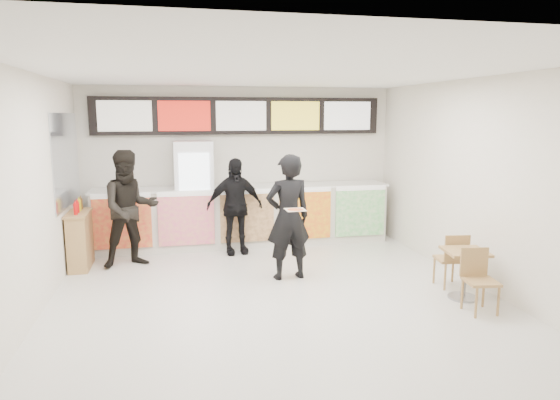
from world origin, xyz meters
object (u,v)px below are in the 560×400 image
object	(u,v)px
customer_main	(288,217)
cafe_table	(465,265)
drinks_fridge	(194,195)
customer_mid	(235,206)
customer_left	(130,209)
service_counter	(244,216)
condiment_ledge	(80,239)

from	to	relation	value
customer_main	cafe_table	size ratio (longest dim) A/B	1.35
drinks_fridge	customer_main	xyz separation A→B (m)	(1.30, -2.12, -0.05)
cafe_table	drinks_fridge	bearing A→B (deg)	143.57
customer_mid	customer_main	bearing A→B (deg)	-75.29
drinks_fridge	customer_left	distance (m)	1.44
drinks_fridge	customer_mid	size ratio (longest dim) A/B	1.16
service_counter	customer_left	xyz separation A→B (m)	(-2.01, -0.94, 0.39)
customer_main	customer_mid	distance (m)	1.68
cafe_table	customer_main	bearing A→B (deg)	156.66
drinks_fridge	customer_left	bearing A→B (deg)	-138.51
customer_mid	condiment_ledge	xyz separation A→B (m)	(-2.57, -0.33, -0.39)
drinks_fridge	cafe_table	size ratio (longest dim) A/B	1.42
customer_mid	condiment_ledge	world-z (taller)	customer_mid
drinks_fridge	customer_left	world-z (taller)	drinks_fridge
drinks_fridge	service_counter	bearing A→B (deg)	-0.99
condiment_ledge	customer_left	bearing A→B (deg)	-4.86
customer_main	cafe_table	distance (m)	2.57
drinks_fridge	condiment_ledge	distance (m)	2.15
service_counter	customer_left	bearing A→B (deg)	-155.03
customer_left	customer_mid	bearing A→B (deg)	-3.36
service_counter	drinks_fridge	world-z (taller)	drinks_fridge
customer_main	condiment_ledge	xyz separation A→B (m)	(-3.18, 1.24, -0.48)
drinks_fridge	customer_main	distance (m)	2.49
cafe_table	condiment_ledge	distance (m)	5.91
service_counter	cafe_table	bearing A→B (deg)	-54.05
service_counter	customer_main	distance (m)	2.17
customer_main	condiment_ledge	distance (m)	3.45
drinks_fridge	condiment_ledge	world-z (taller)	drinks_fridge
drinks_fridge	cafe_table	world-z (taller)	drinks_fridge
drinks_fridge	condiment_ledge	bearing A→B (deg)	-154.84
drinks_fridge	condiment_ledge	xyz separation A→B (m)	(-1.89, -0.89, -0.53)
service_counter	customer_mid	bearing A→B (deg)	-114.79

